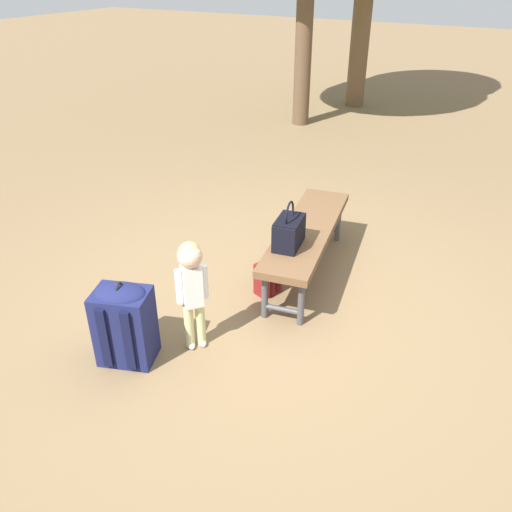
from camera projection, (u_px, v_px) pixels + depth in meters
ground_plane at (265, 309)px, 4.06m from camera, size 40.00×40.00×0.00m
park_bench at (307, 233)px, 4.31m from camera, size 1.65×0.68×0.45m
handbag at (289, 231)px, 3.95m from camera, size 0.35×0.23×0.37m
child_standing at (192, 280)px, 3.42m from camera, size 0.18×0.17×0.82m
backpack_large at (124, 321)px, 3.42m from camera, size 0.39×0.43×0.61m
backpack_small at (268, 276)px, 4.18m from camera, size 0.22×0.20×0.32m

